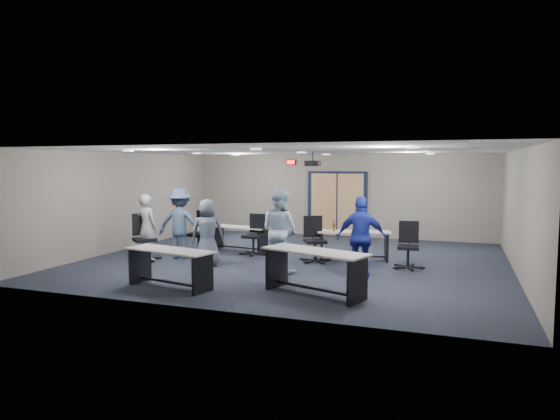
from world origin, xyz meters
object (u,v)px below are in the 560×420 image
(person_lightblue, at_px, (280,231))
(person_back, at_px, (180,223))
(table_back_left, at_px, (240,234))
(table_back_right, at_px, (354,240))
(chair_back_b, at_px, (253,235))
(chair_back_d, at_px, (408,245))
(chair_loose_left, at_px, (145,238))
(person_navy, at_px, (361,238))
(table_front_left, at_px, (170,261))
(chair_back_a, at_px, (199,233))
(table_front_right, at_px, (315,264))
(person_plaid, at_px, (208,232))
(chair_back_c, at_px, (315,239))
(person_gray, at_px, (147,227))

(person_lightblue, relative_size, person_back, 1.02)
(table_back_left, height_order, table_back_right, table_back_right)
(chair_back_b, height_order, chair_back_d, chair_back_d)
(table_back_right, xyz_separation_m, person_lightblue, (-1.29, -1.84, 0.41))
(chair_loose_left, height_order, person_lightblue, person_lightblue)
(person_navy, xyz_separation_m, person_back, (-4.73, 0.70, 0.03))
(table_back_right, bearing_deg, table_front_left, -139.81)
(chair_back_a, relative_size, chair_loose_left, 0.99)
(table_front_right, xyz_separation_m, person_back, (-4.17, 2.28, 0.34))
(chair_back_a, relative_size, chair_back_b, 1.07)
(table_back_left, xyz_separation_m, person_plaid, (0.12, -2.10, 0.33))
(chair_back_b, relative_size, chair_loose_left, 0.92)
(table_front_left, xyz_separation_m, chair_back_b, (0.15, 3.78, 0.03))
(chair_back_b, bearing_deg, table_back_left, 149.08)
(chair_back_b, xyz_separation_m, person_plaid, (-0.46, -1.66, 0.25))
(table_back_right, relative_size, person_back, 1.05)
(table_front_right, relative_size, chair_back_c, 1.91)
(person_navy, bearing_deg, person_back, -13.70)
(table_back_left, xyz_separation_m, person_back, (-0.96, -1.51, 0.43))
(table_front_right, distance_m, person_lightblue, 2.12)
(table_back_left, relative_size, chair_back_c, 1.54)
(chair_loose_left, distance_m, person_gray, 0.26)
(person_navy, relative_size, person_back, 0.96)
(person_plaid, bearing_deg, table_back_right, -171.60)
(table_front_left, distance_m, person_plaid, 2.15)
(table_front_right, bearing_deg, table_back_left, 149.85)
(table_back_left, bearing_deg, table_front_right, -41.25)
(chair_back_c, distance_m, person_gray, 4.17)
(table_back_left, bearing_deg, person_plaid, -78.15)
(chair_back_a, height_order, person_plaid, person_plaid)
(table_back_left, bearing_deg, chair_back_c, -10.91)
(chair_back_c, xyz_separation_m, person_back, (-3.35, -0.67, 0.34))
(table_front_left, relative_size, table_back_right, 1.02)
(table_back_left, relative_size, chair_back_d, 1.60)
(table_front_left, bearing_deg, chair_back_d, 50.35)
(table_front_left, xyz_separation_m, chair_back_d, (4.16, 3.35, 0.03))
(table_front_left, distance_m, table_front_right, 2.81)
(table_front_right, bearing_deg, chair_back_b, 147.69)
(person_plaid, height_order, person_navy, person_navy)
(table_back_left, relative_size, person_back, 0.96)
(person_lightblue, height_order, person_back, person_lightblue)
(chair_back_c, xyz_separation_m, person_lightblue, (-0.45, -1.29, 0.36))
(table_back_right, distance_m, chair_back_a, 4.07)
(chair_back_b, relative_size, person_plaid, 0.68)
(person_plaid, xyz_separation_m, person_navy, (3.64, -0.11, 0.07))
(chair_back_c, xyz_separation_m, chair_loose_left, (-4.00, -1.27, 0.02))
(person_lightblue, bearing_deg, table_front_right, 148.32)
(chair_back_d, bearing_deg, person_plaid, -168.92)
(table_front_left, xyz_separation_m, person_back, (-1.40, 2.71, 0.39))
(chair_back_a, bearing_deg, table_back_right, 18.63)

